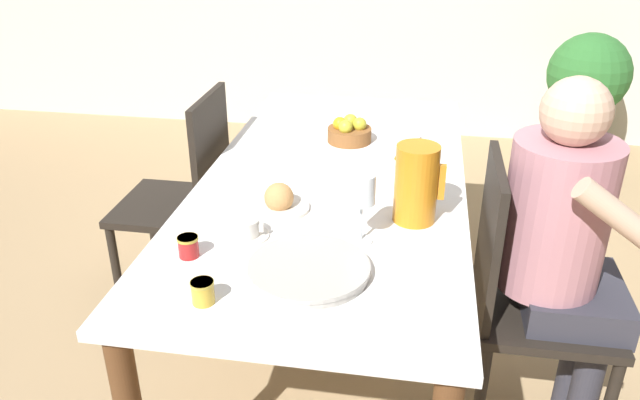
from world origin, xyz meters
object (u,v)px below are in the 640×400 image
at_px(chair_opposite, 186,196).
at_px(teacup_near_person, 246,229).
at_px(chair_person_side, 523,295).
at_px(bread_plate, 279,201).
at_px(person_seated, 564,239).
at_px(red_pitcher, 416,183).
at_px(teacup_across, 398,157).
at_px(wine_glass_juice, 362,193).
at_px(potted_plant, 587,82).
at_px(jam_jar_amber, 203,291).
at_px(jam_jar_red, 188,246).
at_px(wine_glass_water, 409,151).
at_px(fruit_bowl, 349,132).
at_px(serving_tray, 309,269).

xyz_separation_m(chair_opposite, teacup_near_person, (0.45, -0.66, 0.25)).
distance_m(chair_person_side, bread_plate, 0.81).
bearing_deg(person_seated, red_pitcher, -93.35).
distance_m(teacup_across, bread_plate, 0.56).
height_order(chair_opposite, person_seated, person_seated).
relative_size(teacup_near_person, teacup_across, 1.00).
height_order(wine_glass_juice, bread_plate, wine_glass_juice).
bearing_deg(potted_plant, jam_jar_amber, -117.83).
height_order(red_pitcher, teacup_near_person, red_pitcher).
height_order(bread_plate, jam_jar_red, bread_plate).
distance_m(wine_glass_water, fruit_bowl, 0.55).
distance_m(chair_opposite, jam_jar_red, 0.89).
relative_size(wine_glass_water, teacup_across, 1.62).
bearing_deg(jam_jar_amber, red_pitcher, 46.39).
bearing_deg(wine_glass_juice, potted_plant, 65.03).
bearing_deg(person_seated, teacup_near_person, -80.05).
height_order(teacup_near_person, jam_jar_red, jam_jar_red).
bearing_deg(teacup_across, jam_jar_red, -125.31).
relative_size(teacup_near_person, potted_plant, 0.16).
relative_size(wine_glass_water, jam_jar_red, 3.64).
bearing_deg(chair_opposite, jam_jar_amber, -156.14).
height_order(person_seated, wine_glass_water, person_seated).
height_order(person_seated, serving_tray, person_seated).
xyz_separation_m(serving_tray, jam_jar_red, (-0.34, 0.04, 0.02)).
xyz_separation_m(person_seated, red_pitcher, (-0.44, 0.03, 0.13)).
distance_m(chair_person_side, chair_opposite, 1.37).
bearing_deg(chair_opposite, teacup_near_person, -145.50).
bearing_deg(jam_jar_red, person_seated, 15.58).
height_order(teacup_across, potted_plant, potted_plant).
height_order(chair_opposite, jam_jar_red, chair_opposite).
height_order(chair_opposite, red_pitcher, red_pitcher).
distance_m(wine_glass_water, serving_tray, 0.57).
bearing_deg(wine_glass_water, chair_opposite, 160.47).
relative_size(teacup_near_person, serving_tray, 0.42).
xyz_separation_m(wine_glass_water, bread_plate, (-0.39, -0.15, -0.13)).
bearing_deg(chair_opposite, chair_person_side, -111.02).
xyz_separation_m(red_pitcher, bread_plate, (-0.42, -0.00, -0.09)).
bearing_deg(wine_glass_water, fruit_bowl, 117.42).
bearing_deg(teacup_near_person, potted_plant, 59.42).
bearing_deg(red_pitcher, teacup_across, 99.49).
relative_size(red_pitcher, jam_jar_amber, 4.01).
relative_size(bread_plate, jam_jar_amber, 3.17).
relative_size(person_seated, wine_glass_juice, 5.68).
relative_size(red_pitcher, serving_tray, 0.75).
distance_m(red_pitcher, serving_tray, 0.45).
distance_m(red_pitcher, wine_glass_juice, 0.22).
height_order(bread_plate, fruit_bowl, fruit_bowl).
xyz_separation_m(chair_opposite, fruit_bowl, (0.65, 0.16, 0.27)).
relative_size(wine_glass_juice, teacup_near_person, 1.56).
relative_size(person_seated, teacup_across, 8.83).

